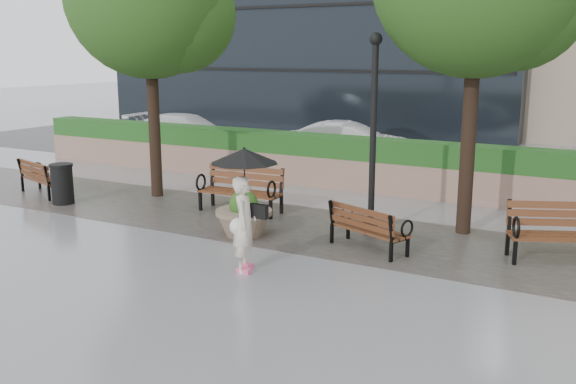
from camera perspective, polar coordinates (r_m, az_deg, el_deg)
The scene contains 15 objects.
ground at distance 10.15m, azimuth -2.66°, elevation -7.77°, with size 100.00×100.00×0.00m, color gray.
cobble_strip at distance 12.67m, azimuth 4.48°, elevation -3.64°, with size 28.00×3.20×0.01m, color #383330.
hedge_wall at distance 16.16m, azimuth 10.44°, elevation 2.10°, with size 24.00×0.80×1.35m.
asphalt_street at distance 20.05m, azimuth 14.05°, elevation 1.99°, with size 40.00×7.00×0.00m, color black.
bench_0 at distance 17.02m, azimuth -20.90°, elevation 0.59°, with size 1.69×1.04×0.85m.
bench_1 at distance 14.22m, azimuth -4.23°, elevation -0.64°, with size 1.91×0.85×1.00m.
bench_2 at distance 11.58m, azimuth 7.14°, elevation -4.01°, with size 1.63×1.12×0.82m.
bench_3 at distance 11.83m, azimuth 23.37°, elevation -4.35°, with size 1.97×1.41×0.99m.
planter_left at distance 12.36m, azimuth -3.93°, elevation -2.36°, with size 1.08×1.08×0.91m.
trash_bin at distance 15.83m, azimuth -19.43°, elevation 0.59°, with size 0.54×0.54×0.90m, color black.
lamppost at distance 12.29m, azimuth 7.54°, elevation 3.81°, with size 0.28×0.28×3.84m.
tree_0 at distance 15.79m, azimuth -11.66°, elevation 16.34°, with size 3.87×3.85×6.70m.
car_left at distance 23.45m, azimuth -8.97°, elevation 5.27°, with size 1.82×4.48×1.30m, color white.
car_right at distance 19.84m, azimuth 5.37°, elevation 4.20°, with size 1.45×4.17×1.37m, color white.
pedestrian at distance 10.24m, azimuth -3.90°, elevation -0.50°, with size 1.09×1.09×2.00m.
Camera 1 is at (5.02, -8.10, 3.50)m, focal length 40.00 mm.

